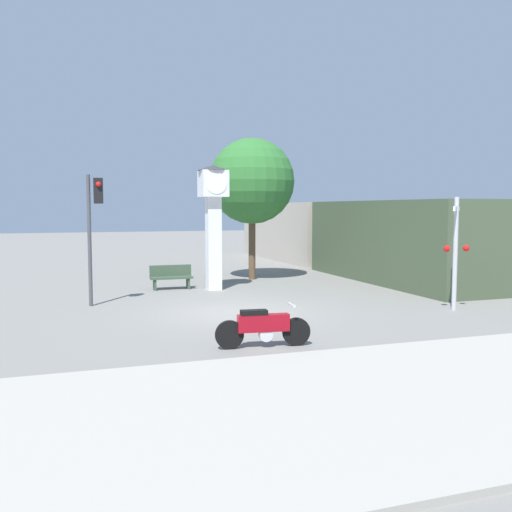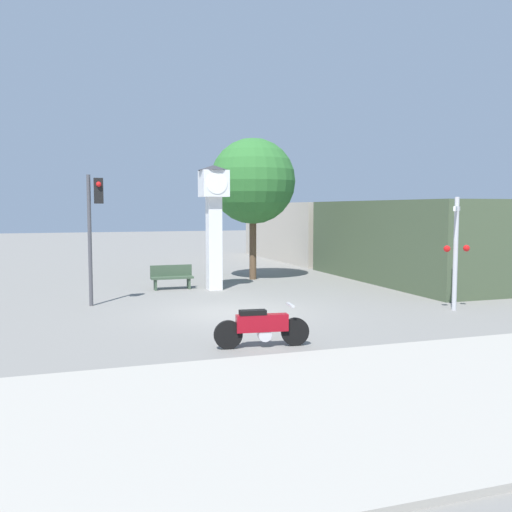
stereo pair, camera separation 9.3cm
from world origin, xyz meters
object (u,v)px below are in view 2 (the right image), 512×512
Objects in this scene: freight_train at (336,235)px; bench at (172,276)px; clock_tower at (214,208)px; motorcycle at (262,327)px; railroad_crossing_signal at (456,249)px; traffic_light at (94,216)px; street_tree at (253,182)px.

bench is at bearing -152.43° from freight_train.
motorcycle is at bearing -97.83° from clock_tower.
motorcycle is 0.63× the size of railroad_crossing_signal.
freight_train is at bearing 80.37° from railroad_crossing_signal.
freight_train is (9.11, 14.62, 1.24)m from motorcycle.
bench is at bearing 135.32° from railroad_crossing_signal.
clock_tower reaches higher than traffic_light.
clock_tower is at bearing -133.15° from street_tree.
railroad_crossing_signal reaches higher than bench.
traffic_light is 1.21× the size of railroad_crossing_signal.
traffic_light is at bearing 157.01° from railroad_crossing_signal.
street_tree is (3.64, 11.65, 3.78)m from motorcycle.
motorcycle is 7.93m from traffic_light.
motorcycle is at bearing -107.36° from street_tree.
street_tree is (-3.41, 9.16, 2.36)m from railroad_crossing_signal.
railroad_crossing_signal is at bearing -22.99° from traffic_light.
street_tree is at bearing 35.08° from traffic_light.
traffic_light is 0.68× the size of street_tree.
clock_tower is 2.94× the size of bench.
freight_train is at bearing 28.44° from street_tree.
motorcycle is 0.46× the size of clock_tower.
clock_tower is at bearing 88.99° from motorcycle.
traffic_light is 8.48m from street_tree.
traffic_light is at bearing -147.75° from freight_train.
railroad_crossing_signal is (-2.06, -12.12, 0.18)m from freight_train.
bench is at bearing 98.36° from motorcycle.
clock_tower reaches higher than bench.
railroad_crossing_signal reaches higher than motorcycle.
motorcycle is 0.35× the size of street_tree.
bench is (-3.90, -1.93, -3.74)m from street_tree.
freight_train is 6.34× the size of railroad_crossing_signal.
motorcycle is 17.27m from freight_train.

